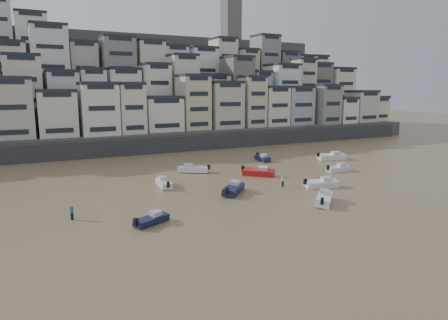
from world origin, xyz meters
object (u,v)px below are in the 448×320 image
boat_f (164,182)px  boat_c (234,188)px  boat_g (332,155)px  boat_d (338,168)px  boat_h (193,168)px  boat_e (259,171)px  boat_j (151,219)px  boat_i (262,157)px  boat_a (324,197)px  boat_b (322,182)px  person_blue (72,212)px  person_pink (283,181)px

boat_f → boat_c: bearing=-132.6°
boat_c → boat_g: boat_g is taller
boat_d → boat_h: boat_h is taller
boat_e → boat_f: bearing=-133.3°
boat_c → boat_j: (-13.65, -7.16, -0.18)m
boat_i → boat_f: bearing=-57.3°
boat_g → boat_j: 48.76m
boat_a → boat_d: 20.90m
boat_b → person_blue: bearing=-167.2°
boat_a → boat_h: boat_a is taller
boat_i → person_blue: (-37.93, -21.43, 0.18)m
boat_g → boat_i: size_ratio=1.24×
boat_c → boat_h: bearing=43.8°
boat_b → person_blue: 33.99m
boat_b → boat_h: 22.08m
boat_c → boat_i: bearing=4.4°
boat_c → boat_d: 23.66m
boat_b → person_blue: (-33.98, 0.92, 0.14)m
boat_e → boat_f: boat_e is taller
boat_a → boat_i: boat_a is taller
boat_d → boat_f: size_ratio=0.92×
boat_d → boat_i: boat_i is taller
boat_d → boat_g: 11.74m
boat_a → boat_d: size_ratio=1.20×
boat_d → person_blue: bearing=-170.1°
boat_b → boat_e: (-4.06, 10.76, 0.05)m
boat_e → boat_g: boat_g is taller
boat_e → boat_h: bearing=-174.4°
boat_c → boat_i: size_ratio=1.15×
boat_d → person_blue: size_ratio=2.78×
boat_d → boat_i: 15.97m
boat_i → person_pink: person_pink is taller
boat_b → boat_i: (3.95, 22.35, -0.04)m
boat_h → person_blue: size_ratio=3.28×
boat_j → boat_d: bearing=-8.0°
boat_b → boat_f: (-20.27, 10.69, -0.02)m
boat_f → boat_g: size_ratio=0.84×
boat_j → boat_f: bearing=41.0°
person_blue → person_pink: same height
boat_i → boat_j: (-30.59, -26.75, -0.08)m
boat_g → boat_d: bearing=-112.1°
boat_j → boat_b: bearing=-16.7°
person_blue → boat_g: bearing=17.6°
boat_i → person_blue: 43.57m
boat_c → person_pink: size_ratio=3.35×
boat_f → boat_g: 37.94m
boat_f → boat_h: bearing=-41.0°
boat_f → boat_i: size_ratio=1.04×
person_pink → boat_h: bearing=117.6°
boat_b → boat_d: boat_b is taller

